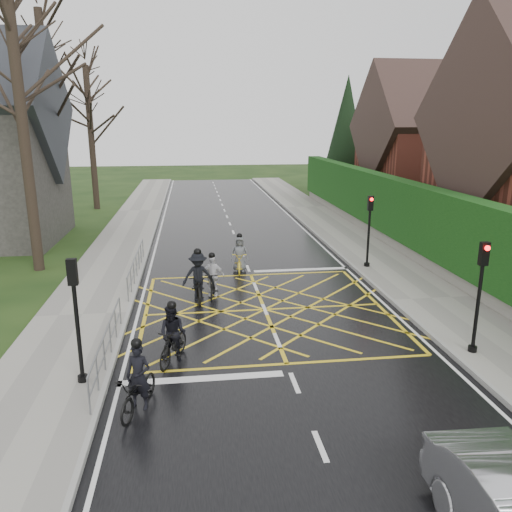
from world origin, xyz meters
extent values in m
plane|color=black|center=(0.00, 0.00, 0.00)|extent=(120.00, 120.00, 0.00)
cube|color=black|center=(0.00, 0.00, 0.01)|extent=(9.00, 80.00, 0.01)
cube|color=gray|center=(6.00, 0.00, 0.07)|extent=(3.00, 80.00, 0.15)
cube|color=gray|center=(-6.00, 0.00, 0.07)|extent=(3.00, 80.00, 0.15)
cube|color=slate|center=(7.75, 6.00, 0.35)|extent=(0.50, 38.00, 0.70)
cube|color=#10380F|center=(7.75, 6.00, 2.10)|extent=(0.90, 38.00, 2.80)
cube|color=brown|center=(14.75, 18.00, 3.00)|extent=(9.00, 8.00, 6.00)
cube|color=#352520|center=(14.75, 18.00, 5.90)|extent=(9.80, 8.80, 8.80)
cube|color=brown|center=(17.45, 18.00, 8.50)|extent=(0.70, 0.70, 1.60)
cylinder|color=black|center=(10.75, 26.00, 0.60)|extent=(0.50, 0.50, 1.20)
cone|color=black|center=(10.75, 26.00, 5.00)|extent=(4.60, 4.60, 10.00)
cylinder|color=black|center=(-9.00, 6.00, 5.50)|extent=(0.44, 0.44, 11.00)
cylinder|color=black|center=(-10.00, 14.00, 6.00)|extent=(0.44, 0.44, 12.00)
cylinder|color=black|center=(-9.30, 22.00, 5.00)|extent=(0.44, 0.44, 10.00)
cylinder|color=slate|center=(-4.65, -3.50, 1.00)|extent=(0.05, 5.00, 0.05)
cylinder|color=slate|center=(-4.65, -3.50, 0.55)|extent=(0.04, 5.00, 0.04)
cylinder|color=slate|center=(-4.65, -6.00, 0.50)|extent=(0.04, 0.04, 1.00)
cylinder|color=slate|center=(-4.65, -1.00, 0.50)|extent=(0.04, 0.04, 1.00)
cylinder|color=slate|center=(-4.65, 4.00, 1.00)|extent=(0.05, 6.00, 0.05)
cylinder|color=slate|center=(-4.65, 4.00, 0.55)|extent=(0.04, 6.00, 0.04)
cylinder|color=slate|center=(-4.65, 1.00, 0.50)|extent=(0.04, 0.04, 1.00)
cylinder|color=slate|center=(-4.65, 7.00, 0.50)|extent=(0.04, 0.04, 1.00)
cylinder|color=black|center=(5.10, 4.20, 1.50)|extent=(0.10, 0.10, 3.00)
cylinder|color=black|center=(5.10, 4.20, 0.15)|extent=(0.24, 0.24, 0.30)
cube|color=black|center=(5.10, 4.20, 2.90)|extent=(0.22, 0.16, 0.62)
sphere|color=#FF0C0C|center=(5.10, 4.08, 3.08)|extent=(0.14, 0.14, 0.14)
cylinder|color=black|center=(5.10, -4.20, 1.50)|extent=(0.10, 0.10, 3.00)
cylinder|color=black|center=(5.10, -4.20, 0.15)|extent=(0.24, 0.24, 0.30)
cube|color=black|center=(5.10, -4.20, 2.90)|extent=(0.22, 0.16, 0.62)
sphere|color=#FF0C0C|center=(5.10, -4.32, 3.08)|extent=(0.14, 0.14, 0.14)
cylinder|color=black|center=(-5.10, -4.50, 1.50)|extent=(0.10, 0.10, 3.00)
cylinder|color=black|center=(-5.10, -4.50, 0.15)|extent=(0.24, 0.24, 0.30)
cube|color=black|center=(-5.10, -4.50, 2.90)|extent=(0.22, 0.16, 0.62)
sphere|color=#FF0C0C|center=(-5.10, -4.38, 3.08)|extent=(0.14, 0.14, 0.14)
imported|color=black|center=(-3.65, -5.71, 0.45)|extent=(1.13, 1.83, 0.91)
imported|color=black|center=(-3.65, -5.61, 0.77)|extent=(0.65, 0.53, 1.54)
sphere|color=black|center=(-3.65, -5.61, 1.56)|extent=(0.24, 0.24, 0.24)
imported|color=black|center=(-2.97, -3.48, 0.51)|extent=(1.08, 1.74, 1.01)
imported|color=black|center=(-2.97, -3.38, 0.78)|extent=(0.92, 0.83, 1.55)
sphere|color=black|center=(-2.97, -3.38, 1.57)|extent=(0.24, 0.24, 0.24)
imported|color=black|center=(-2.21, 1.21, 0.52)|extent=(0.78, 2.00, 1.03)
imported|color=black|center=(-2.21, 1.31, 0.88)|extent=(1.16, 0.71, 1.75)
sphere|color=black|center=(-2.21, 1.31, 1.77)|extent=(0.28, 0.28, 0.28)
imported|color=black|center=(-1.70, 1.60, 0.49)|extent=(0.65, 1.68, 0.99)
imported|color=silver|center=(-1.70, 1.70, 0.75)|extent=(0.92, 0.47, 1.51)
sphere|color=black|center=(-1.70, 1.70, 1.53)|extent=(0.24, 0.24, 0.24)
imported|color=yellow|center=(-0.40, 4.56, 0.45)|extent=(0.79, 1.77, 0.90)
imported|color=#53575A|center=(-0.40, 4.66, 0.77)|extent=(0.80, 0.57, 1.53)
sphere|color=black|center=(-0.40, 4.66, 1.55)|extent=(0.24, 0.24, 0.24)
camera|label=1|loc=(-2.36, -15.78, 6.18)|focal=35.00mm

